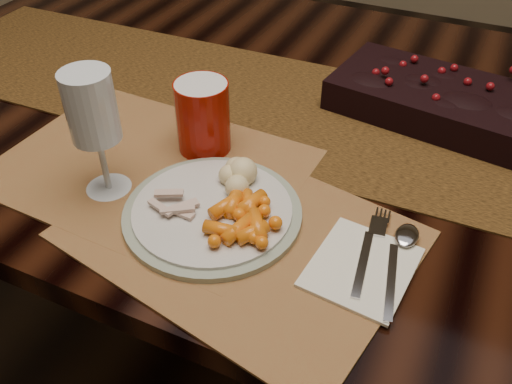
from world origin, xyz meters
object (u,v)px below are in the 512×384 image
at_px(turkey_shreds, 172,204).
at_px(napkin, 362,267).
at_px(baby_carrots, 246,221).
at_px(wine_glass, 97,136).
at_px(dinner_plate, 212,212).
at_px(placemat_main, 240,234).
at_px(mashed_potatoes, 241,174).
at_px(dining_table, 314,263).
at_px(red_cup, 203,117).
at_px(centerpiece, 442,96).

relative_size(turkey_shreds, napkin, 0.56).
relative_size(baby_carrots, wine_glass, 0.54).
height_order(dinner_plate, wine_glass, wine_glass).
height_order(placemat_main, wine_glass, wine_glass).
bearing_deg(mashed_potatoes, turkey_shreds, -128.02).
bearing_deg(wine_glass, placemat_main, -1.48).
distance_m(napkin, wine_glass, 0.39).
bearing_deg(napkin, dining_table, 121.15).
height_order(dining_table, baby_carrots, baby_carrots).
bearing_deg(dining_table, red_cup, -129.76).
bearing_deg(placemat_main, red_cup, 142.86).
bearing_deg(centerpiece, dinner_plate, -120.47).
bearing_deg(centerpiece, turkey_shreds, -123.54).
xyz_separation_m(napkin, wine_glass, (-0.38, -0.00, 0.09)).
xyz_separation_m(dining_table, wine_glass, (-0.23, -0.32, 0.47)).
bearing_deg(turkey_shreds, wine_glass, 172.43).
bearing_deg(turkey_shreds, dining_table, 72.68).
xyz_separation_m(dining_table, red_cup, (-0.15, -0.18, 0.44)).
bearing_deg(turkey_shreds, dinner_plate, 29.03).
bearing_deg(baby_carrots, red_cup, 133.69).
bearing_deg(dining_table, napkin, -64.61).
height_order(baby_carrots, wine_glass, wine_glass).
relative_size(centerpiece, red_cup, 3.19).
relative_size(dining_table, placemat_main, 4.19).
xyz_separation_m(mashed_potatoes, red_cup, (-0.10, 0.08, 0.02)).
distance_m(dining_table, dinner_plate, 0.50).
xyz_separation_m(dinner_plate, baby_carrots, (0.06, -0.01, 0.02)).
relative_size(placemat_main, wine_glass, 2.28).
xyz_separation_m(baby_carrots, napkin, (0.16, 0.01, -0.02)).
distance_m(dining_table, mashed_potatoes, 0.49).
relative_size(mashed_potatoes, wine_glass, 0.44).
xyz_separation_m(baby_carrots, red_cup, (-0.14, 0.15, 0.03)).
distance_m(placemat_main, napkin, 0.16).
height_order(centerpiece, turkey_shreds, centerpiece).
relative_size(dinner_plate, napkin, 1.80).
height_order(dinner_plate, red_cup, red_cup).
distance_m(centerpiece, baby_carrots, 0.44).
relative_size(placemat_main, baby_carrots, 4.26).
xyz_separation_m(placemat_main, dinner_plate, (-0.05, 0.02, 0.01)).
bearing_deg(dinner_plate, baby_carrots, -14.24).
bearing_deg(dinner_plate, red_cup, 122.57).
height_order(dining_table, wine_glass, wine_glass).
xyz_separation_m(dinner_plate, red_cup, (-0.09, 0.14, 0.05)).
distance_m(baby_carrots, turkey_shreds, 0.10).
distance_m(dining_table, napkin, 0.52).
distance_m(baby_carrots, napkin, 0.16).
bearing_deg(baby_carrots, mashed_potatoes, 120.18).
height_order(baby_carrots, turkey_shreds, baby_carrots).
height_order(dining_table, centerpiece, centerpiece).
bearing_deg(napkin, wine_glass, -174.09).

